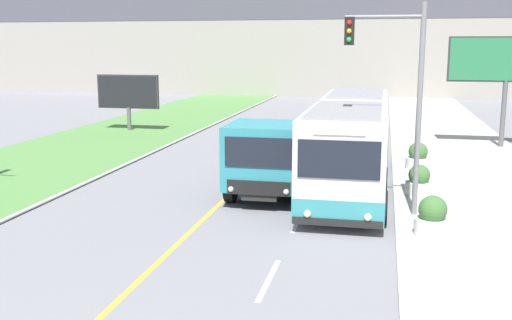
{
  "coord_description": "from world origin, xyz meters",
  "views": [
    {
      "loc": [
        5.05,
        -4.3,
        5.03
      ],
      "look_at": [
        1.1,
        14.2,
        1.4
      ],
      "focal_mm": 42.0,
      "sensor_mm": 36.0,
      "label": 1
    }
  ],
  "objects_px": {
    "dump_truck": "(271,158)",
    "billboard_small": "(128,93)",
    "planter_round_second": "(419,181)",
    "billboard_large": "(507,63)",
    "planter_round_near": "(432,218)",
    "city_bus": "(351,142)",
    "traffic_light_mast": "(398,83)",
    "planter_round_third": "(418,157)",
    "car_distant": "(367,117)"
  },
  "relations": [
    {
      "from": "dump_truck",
      "to": "traffic_light_mast",
      "type": "relative_size",
      "value": 1.07
    },
    {
      "from": "dump_truck",
      "to": "traffic_light_mast",
      "type": "bearing_deg",
      "value": -20.97
    },
    {
      "from": "planter_round_near",
      "to": "planter_round_second",
      "type": "distance_m",
      "value": 4.45
    },
    {
      "from": "car_distant",
      "to": "billboard_small",
      "type": "xyz_separation_m",
      "value": [
        -13.93,
        -3.82,
        1.57
      ]
    },
    {
      "from": "planter_round_near",
      "to": "planter_round_second",
      "type": "height_order",
      "value": "planter_round_near"
    },
    {
      "from": "planter_round_third",
      "to": "car_distant",
      "type": "bearing_deg",
      "value": 101.11
    },
    {
      "from": "billboard_small",
      "to": "traffic_light_mast",
      "type": "bearing_deg",
      "value": -45.31
    },
    {
      "from": "car_distant",
      "to": "traffic_light_mast",
      "type": "distance_m",
      "value": 19.61
    },
    {
      "from": "traffic_light_mast",
      "to": "planter_round_near",
      "type": "bearing_deg",
      "value": -63.1
    },
    {
      "from": "dump_truck",
      "to": "planter_round_second",
      "type": "xyz_separation_m",
      "value": [
        4.89,
        0.95,
        -0.77
      ]
    },
    {
      "from": "traffic_light_mast",
      "to": "planter_round_third",
      "type": "relative_size",
      "value": 5.72
    },
    {
      "from": "dump_truck",
      "to": "planter_round_third",
      "type": "bearing_deg",
      "value": 46.78
    },
    {
      "from": "traffic_light_mast",
      "to": "billboard_large",
      "type": "xyz_separation_m",
      "value": [
        5.41,
        13.48,
        0.23
      ]
    },
    {
      "from": "dump_truck",
      "to": "traffic_light_mast",
      "type": "distance_m",
      "value": 5.05
    },
    {
      "from": "car_distant",
      "to": "city_bus",
      "type": "bearing_deg",
      "value": -90.43
    },
    {
      "from": "planter_round_second",
      "to": "billboard_small",
      "type": "bearing_deg",
      "value": 141.27
    },
    {
      "from": "billboard_large",
      "to": "planter_round_second",
      "type": "height_order",
      "value": "billboard_large"
    },
    {
      "from": "billboard_small",
      "to": "planter_round_second",
      "type": "distance_m",
      "value": 20.81
    },
    {
      "from": "planter_round_second",
      "to": "planter_round_third",
      "type": "relative_size",
      "value": 0.94
    },
    {
      "from": "billboard_small",
      "to": "planter_round_near",
      "type": "height_order",
      "value": "billboard_small"
    },
    {
      "from": "city_bus",
      "to": "planter_round_second",
      "type": "relative_size",
      "value": 11.99
    },
    {
      "from": "car_distant",
      "to": "planter_round_second",
      "type": "relative_size",
      "value": 4.18
    },
    {
      "from": "city_bus",
      "to": "car_distant",
      "type": "xyz_separation_m",
      "value": [
        0.12,
        15.55,
        -0.91
      ]
    },
    {
      "from": "dump_truck",
      "to": "billboard_large",
      "type": "bearing_deg",
      "value": 51.72
    },
    {
      "from": "planter_round_near",
      "to": "city_bus",
      "type": "bearing_deg",
      "value": 113.5
    },
    {
      "from": "planter_round_third",
      "to": "dump_truck",
      "type": "bearing_deg",
      "value": -133.22
    },
    {
      "from": "city_bus",
      "to": "billboard_small",
      "type": "xyz_separation_m",
      "value": [
        -13.82,
        11.73,
        0.66
      ]
    },
    {
      "from": "car_distant",
      "to": "planter_round_near",
      "type": "height_order",
      "value": "car_distant"
    },
    {
      "from": "planter_round_near",
      "to": "car_distant",
      "type": "bearing_deg",
      "value": 96.33
    },
    {
      "from": "billboard_small",
      "to": "planter_round_second",
      "type": "height_order",
      "value": "billboard_small"
    },
    {
      "from": "city_bus",
      "to": "planter_round_third",
      "type": "height_order",
      "value": "city_bus"
    },
    {
      "from": "city_bus",
      "to": "car_distant",
      "type": "height_order",
      "value": "city_bus"
    },
    {
      "from": "billboard_small",
      "to": "dump_truck",
      "type": "bearing_deg",
      "value": -50.97
    },
    {
      "from": "traffic_light_mast",
      "to": "billboard_small",
      "type": "bearing_deg",
      "value": 134.69
    },
    {
      "from": "traffic_light_mast",
      "to": "billboard_large",
      "type": "relative_size",
      "value": 1.12
    },
    {
      "from": "city_bus",
      "to": "dump_truck",
      "type": "distance_m",
      "value": 3.36
    },
    {
      "from": "dump_truck",
      "to": "billboard_large",
      "type": "relative_size",
      "value": 1.2
    },
    {
      "from": "dump_truck",
      "to": "billboard_large",
      "type": "xyz_separation_m",
      "value": [
        9.42,
        11.94,
        2.88
      ]
    },
    {
      "from": "dump_truck",
      "to": "planter_round_third",
      "type": "height_order",
      "value": "dump_truck"
    },
    {
      "from": "dump_truck",
      "to": "planter_round_near",
      "type": "relative_size",
      "value": 6.25
    },
    {
      "from": "city_bus",
      "to": "traffic_light_mast",
      "type": "xyz_separation_m",
      "value": [
        1.48,
        -3.73,
        2.36
      ]
    },
    {
      "from": "car_distant",
      "to": "planter_round_third",
      "type": "xyz_separation_m",
      "value": [
        2.42,
        -12.35,
        -0.13
      ]
    },
    {
      "from": "dump_truck",
      "to": "billboard_small",
      "type": "xyz_separation_m",
      "value": [
        -11.29,
        13.92,
        0.95
      ]
    },
    {
      "from": "billboard_large",
      "to": "planter_round_near",
      "type": "height_order",
      "value": "billboard_large"
    },
    {
      "from": "billboard_large",
      "to": "planter_round_near",
      "type": "distance_m",
      "value": 16.46
    },
    {
      "from": "traffic_light_mast",
      "to": "billboard_small",
      "type": "height_order",
      "value": "traffic_light_mast"
    },
    {
      "from": "billboard_large",
      "to": "billboard_small",
      "type": "relative_size",
      "value": 1.45
    },
    {
      "from": "city_bus",
      "to": "billboard_large",
      "type": "distance_m",
      "value": 12.22
    },
    {
      "from": "traffic_light_mast",
      "to": "planter_round_second",
      "type": "relative_size",
      "value": 6.06
    },
    {
      "from": "car_distant",
      "to": "planter_round_near",
      "type": "xyz_separation_m",
      "value": [
        2.36,
        -21.24,
        -0.14
      ]
    }
  ]
}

